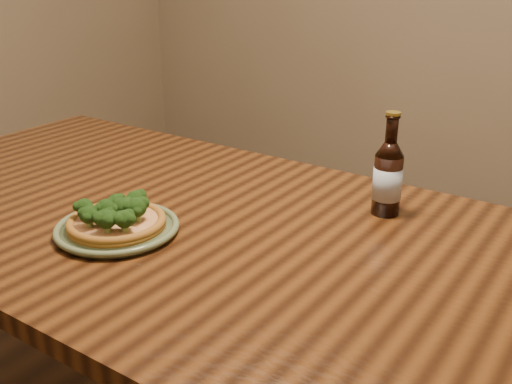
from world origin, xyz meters
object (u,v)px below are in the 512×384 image
Objects in this scene: table at (163,245)px; beer_bottle at (388,177)px; plate at (117,228)px; pizza at (116,219)px.

beer_bottle is (0.43, 0.26, 0.18)m from table.
plate is 0.58m from beer_bottle.
beer_bottle is (0.41, 0.40, 0.07)m from plate.
pizza is at bearing -133.25° from beer_bottle.
plate is 1.26× the size of pizza.
beer_bottle is at bearing 44.43° from plate.
plate is (0.01, -0.14, 0.10)m from table.
beer_bottle is at bearing 44.64° from pizza.
beer_bottle is (0.41, 0.40, 0.05)m from pizza.
table is at bearing 96.40° from pizza.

